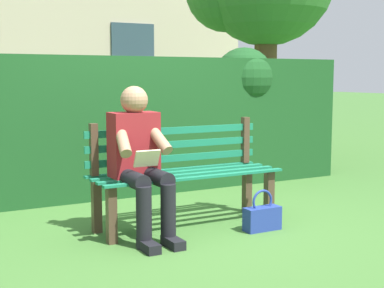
# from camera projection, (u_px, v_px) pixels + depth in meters

# --- Properties ---
(ground) EXTENTS (60.00, 60.00, 0.00)m
(ground) POSITION_uv_depth(u_px,v_px,m) (186.00, 226.00, 4.76)
(ground) COLOR #3D6B2D
(park_bench) EXTENTS (1.64, 0.51, 0.89)m
(park_bench) POSITION_uv_depth(u_px,v_px,m) (182.00, 172.00, 4.77)
(park_bench) COLOR #4C3828
(park_bench) RESTS_ON ground
(person_seated) EXTENTS (0.44, 0.73, 1.20)m
(person_seated) POSITION_uv_depth(u_px,v_px,m) (140.00, 157.00, 4.37)
(person_seated) COLOR maroon
(person_seated) RESTS_ON ground
(hedge_backdrop) EXTENTS (5.84, 0.88, 1.62)m
(hedge_backdrop) POSITION_uv_depth(u_px,v_px,m) (106.00, 122.00, 6.05)
(hedge_backdrop) COLOR #19471E
(hedge_backdrop) RESTS_ON ground
(handbag) EXTENTS (0.32, 0.12, 0.34)m
(handbag) POSITION_uv_depth(u_px,v_px,m) (262.00, 217.00, 4.61)
(handbag) COLOR navy
(handbag) RESTS_ON ground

